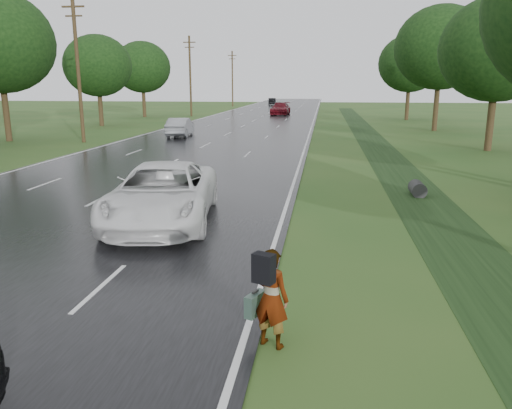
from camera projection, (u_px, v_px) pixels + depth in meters
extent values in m
cube|color=black|center=(250.00, 123.00, 54.01)|extent=(14.00, 180.00, 0.04)
cube|color=silver|center=(313.00, 123.00, 53.12)|extent=(0.12, 180.00, 0.01)
cube|color=silver|center=(190.00, 122.00, 54.88)|extent=(0.12, 180.00, 0.01)
cube|color=silver|center=(250.00, 122.00, 54.00)|extent=(0.12, 180.00, 0.01)
cube|color=black|center=(386.00, 158.00, 28.43)|extent=(2.20, 120.00, 0.01)
cylinder|color=#2D2D2D|center=(417.00, 189.00, 18.74)|extent=(0.56, 1.00, 0.56)
cylinder|color=#3C2D18|center=(78.00, 71.00, 34.77)|extent=(0.26, 0.26, 10.00)
cube|color=#3C2D18|center=(73.00, 7.00, 33.78)|extent=(1.60, 0.12, 0.12)
cube|color=#3C2D18|center=(74.00, 16.00, 33.92)|extent=(1.20, 0.10, 0.10)
cylinder|color=#3C2D18|center=(190.00, 77.00, 63.66)|extent=(0.26, 0.26, 10.00)
cube|color=#3C2D18|center=(189.00, 42.00, 62.68)|extent=(1.60, 0.12, 0.12)
cube|color=#3C2D18|center=(189.00, 47.00, 62.82)|extent=(1.20, 0.10, 0.10)
cylinder|color=#3C2D18|center=(232.00, 79.00, 92.56)|extent=(0.26, 0.26, 10.00)
cube|color=#3C2D18|center=(232.00, 55.00, 91.57)|extent=(1.60, 0.12, 0.12)
cube|color=#3C2D18|center=(232.00, 59.00, 91.71)|extent=(1.20, 0.10, 0.10)
cylinder|color=#3C2D18|center=(490.00, 122.00, 31.00)|extent=(0.44, 0.44, 3.52)
ellipsoid|color=black|center=(498.00, 49.00, 29.97)|extent=(7.00, 7.00, 6.30)
cylinder|color=#3C2D18|center=(436.00, 107.00, 44.46)|extent=(0.44, 0.44, 4.16)
ellipsoid|color=black|center=(441.00, 48.00, 43.27)|extent=(8.00, 8.00, 7.20)
cylinder|color=#3C2D18|center=(407.00, 104.00, 58.04)|extent=(0.44, 0.44, 3.68)
ellipsoid|color=black|center=(410.00, 63.00, 56.97)|extent=(7.20, 7.20, 6.48)
cylinder|color=#3C2D18|center=(6.00, 114.00, 36.23)|extent=(0.44, 0.44, 4.00)
cylinder|color=#3C2D18|center=(101.00, 109.00, 49.68)|extent=(0.44, 0.44, 3.36)
ellipsoid|color=black|center=(98.00, 66.00, 48.71)|extent=(6.60, 6.60, 5.94)
cylinder|color=#3C2D18|center=(144.00, 103.00, 63.23)|extent=(0.44, 0.44, 3.52)
ellipsoid|color=black|center=(142.00, 67.00, 62.20)|extent=(7.00, 7.00, 6.30)
imported|color=#A5998C|center=(271.00, 298.00, 7.82)|extent=(0.70, 0.60, 1.63)
cube|color=black|center=(264.00, 268.00, 7.49)|extent=(0.38, 0.31, 0.46)
cube|color=#32483E|center=(255.00, 304.00, 8.12)|extent=(0.32, 0.48, 0.37)
cube|color=black|center=(255.00, 292.00, 8.07)|extent=(0.10, 0.16, 0.03)
imported|color=white|center=(162.00, 194.00, 14.85)|extent=(3.72, 6.59, 1.74)
imported|color=gray|center=(180.00, 127.00, 39.40)|extent=(1.94, 4.56, 1.46)
imported|color=maroon|center=(280.00, 109.00, 67.22)|extent=(2.54, 5.76, 1.64)
imported|color=black|center=(272.00, 102.00, 98.79)|extent=(1.85, 4.23, 1.35)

